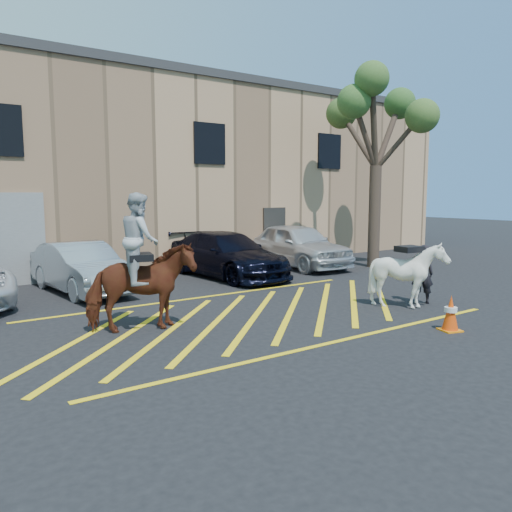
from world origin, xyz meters
TOP-DOWN VIEW (x-y plane):
  - ground at (0.00, 0.00)m, footprint 90.00×90.00m
  - car_silver_sedan at (-2.43, 4.76)m, footprint 1.93×4.40m
  - car_blue_suv at (2.33, 4.72)m, footprint 2.46×5.26m
  - car_white_suv at (5.73, 5.13)m, footprint 2.19×4.95m
  - handler at (4.23, -1.61)m, footprint 0.65×0.63m
  - warehouse at (-0.01, 11.99)m, footprint 32.42×10.20m
  - hatching_zone at (-0.00, -0.30)m, footprint 12.60×5.12m
  - mounted_bay at (-2.59, -0.01)m, footprint 2.28×1.43m
  - saddled_white at (3.52, -1.73)m, footprint 1.47×1.62m
  - traffic_cone at (2.55, -3.56)m, footprint 0.47×0.47m
  - tree at (8.09, 3.48)m, footprint 3.99×4.37m

SIDE VIEW (x-z plane):
  - ground at x=0.00m, z-range 0.00..0.00m
  - hatching_zone at x=0.00m, z-range 0.00..0.01m
  - traffic_cone at x=2.55m, z-range 0.00..0.73m
  - car_silver_sedan at x=-2.43m, z-range 0.00..1.41m
  - car_blue_suv at x=2.33m, z-range 0.00..1.48m
  - handler at x=4.23m, z-range 0.00..1.50m
  - saddled_white at x=3.52m, z-range 0.01..1.63m
  - car_white_suv at x=5.73m, z-range 0.00..1.66m
  - mounted_bay at x=-2.59m, z-range -0.27..2.52m
  - warehouse at x=-0.01m, z-range 0.00..7.30m
  - tree at x=8.09m, z-range 2.04..9.35m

